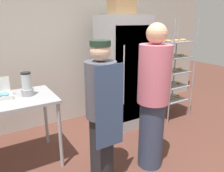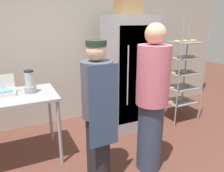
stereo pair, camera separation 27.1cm
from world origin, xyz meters
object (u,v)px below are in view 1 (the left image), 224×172
person_baker (102,112)px  cardboard_storage_box (122,6)px  baking_rack (173,70)px  person_customer (153,99)px  blender_pitcher (27,85)px  refrigerator (123,73)px

person_baker → cardboard_storage_box: bearing=47.8°
cardboard_storage_box → person_baker: (-0.94, -1.04, -1.15)m
cardboard_storage_box → person_baker: size_ratio=0.23×
baking_rack → person_customer: size_ratio=1.03×
cardboard_storage_box → person_baker: 1.82m
person_baker → person_customer: person_customer is taller
baking_rack → person_customer: baking_rack is taller
blender_pitcher → person_baker: person_baker is taller
baking_rack → person_customer: (-1.31, -0.93, -0.00)m
blender_pitcher → cardboard_storage_box: 1.84m
refrigerator → baking_rack: refrigerator is taller
refrigerator → cardboard_storage_box: cardboard_storage_box is taller
refrigerator → person_baker: refrigerator is taller
baking_rack → cardboard_storage_box: cardboard_storage_box is taller
refrigerator → cardboard_storage_box: 1.05m
baking_rack → blender_pitcher: bearing=-178.9°
person_customer → blender_pitcher: bearing=144.4°
baking_rack → person_baker: baking_rack is taller
blender_pitcher → person_customer: (1.23, -0.88, -0.13)m
baking_rack → person_baker: (-1.94, -0.81, -0.07)m
refrigerator → baking_rack: size_ratio=1.03×
cardboard_storage_box → person_customer: size_ratio=0.21×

